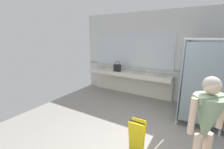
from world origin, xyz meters
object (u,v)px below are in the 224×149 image
at_px(handbag, 117,68).
at_px(soap_dispenser, 120,67).
at_px(person_standing, 207,119).
at_px(wet_floor_sign, 137,136).
at_px(paper_cup, 147,73).

relative_size(handbag, soap_dispenser, 1.82).
distance_m(person_standing, wet_floor_sign, 1.23).
bearing_deg(wet_floor_sign, person_standing, -4.13).
bearing_deg(person_standing, paper_cup, 122.84).
xyz_separation_m(person_standing, handbag, (-2.77, 2.50, -0.01)).
distance_m(person_standing, paper_cup, 3.06).
distance_m(person_standing, soap_dispenser, 3.97).
bearing_deg(wet_floor_sign, soap_dispenser, 123.67).
height_order(handbag, paper_cup, handbag).
bearing_deg(handbag, person_standing, -42.01).
relative_size(person_standing, soap_dispenser, 7.66).
height_order(person_standing, soap_dispenser, person_standing).
bearing_deg(soap_dispenser, person_standing, -44.65).
height_order(person_standing, wet_floor_sign, person_standing).
bearing_deg(person_standing, wet_floor_sign, 175.87).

